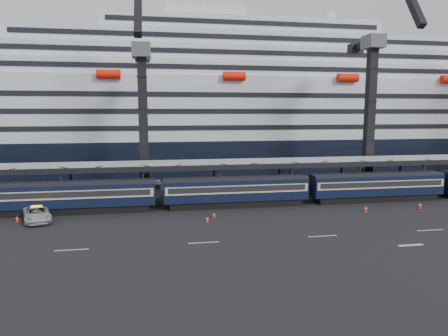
{
  "coord_description": "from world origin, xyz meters",
  "views": [
    {
      "loc": [
        -18.27,
        -40.43,
        12.32
      ],
      "look_at": [
        -9.64,
        10.0,
        5.16
      ],
      "focal_mm": 32.0,
      "sensor_mm": 36.0,
      "label": 1
    }
  ],
  "objects": [
    {
      "name": "cruise_ship",
      "position": [
        -1.08,
        45.99,
        12.34
      ],
      "size": [
        214.09,
        28.84,
        34.0
      ],
      "color": "black",
      "rests_on": "ground"
    },
    {
      "name": "traffic_cone_c",
      "position": [
        -12.75,
        3.07,
        0.36
      ],
      "size": [
        0.37,
        0.37,
        0.73
      ],
      "color": "#FB1C07",
      "rests_on": "ground"
    },
    {
      "name": "lane_markings",
      "position": [
        8.15,
        -5.23,
        0.01
      ],
      "size": [
        111.0,
        4.27,
        0.02
      ],
      "color": "beige",
      "rests_on": "ground"
    },
    {
      "name": "crane_dark_mid",
      "position": [
        15.0,
        17.59,
        13.36
      ],
      "size": [
        4.5,
        18.24,
        39.64
      ],
      "color": "#4C4F54",
      "rests_on": "ground"
    },
    {
      "name": "traffic_cone_d",
      "position": [
        -11.71,
        4.88,
        0.34
      ],
      "size": [
        0.35,
        0.35,
        0.7
      ],
      "color": "#FB1C07",
      "rests_on": "ground"
    },
    {
      "name": "canopy",
      "position": [
        0.0,
        14.0,
        5.25
      ],
      "size": [
        130.0,
        6.25,
        5.53
      ],
      "color": "gray",
      "rests_on": "ground"
    },
    {
      "name": "crane_dark_near",
      "position": [
        -20.0,
        18.59,
        11.93
      ],
      "size": [
        4.5,
        17.75,
        35.08
      ],
      "color": "#4C4F54",
      "rests_on": "ground"
    },
    {
      "name": "ground",
      "position": [
        0.0,
        0.0,
        0.0
      ],
      "size": [
        260.0,
        260.0,
        0.0
      ],
      "primitive_type": "plane",
      "color": "black",
      "rests_on": "ground"
    },
    {
      "name": "train",
      "position": [
        -4.65,
        10.0,
        2.2
      ],
      "size": [
        133.05,
        3.0,
        4.05
      ],
      "color": "black",
      "rests_on": "ground"
    },
    {
      "name": "traffic_cone_e",
      "position": [
        7.34,
        4.41,
        0.43
      ],
      "size": [
        0.43,
        0.43,
        0.87
      ],
      "color": "#FB1C07",
      "rests_on": "ground"
    },
    {
      "name": "traffic_cone_f",
      "position": [
        15.2,
        4.9,
        0.41
      ],
      "size": [
        0.42,
        0.42,
        0.84
      ],
      "color": "#FB1C07",
      "rests_on": "ground"
    },
    {
      "name": "traffic_cone_b",
      "position": [
        -33.96,
        6.76,
        0.38
      ],
      "size": [
        0.38,
        0.38,
        0.77
      ],
      "color": "#FB1C07",
      "rests_on": "ground"
    },
    {
      "name": "pickup_truck",
      "position": [
        -31.83,
        6.78,
        0.83
      ],
      "size": [
        4.51,
        6.54,
        1.66
      ],
      "primitive_type": "imported",
      "rotation": [
        0.0,
        0.0,
        0.32
      ],
      "color": "#A5A9AC",
      "rests_on": "ground"
    }
  ]
}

